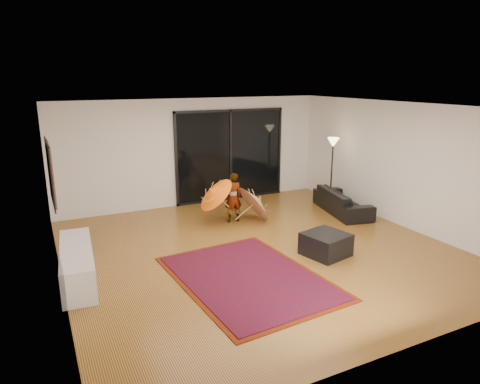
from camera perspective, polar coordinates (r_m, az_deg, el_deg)
floor at (r=8.28m, az=2.59°, el=-7.69°), size 7.00×7.00×0.00m
ceiling at (r=7.65m, az=2.83°, el=11.30°), size 7.00×7.00×0.00m
wall_back at (r=10.99m, az=-6.13°, el=5.29°), size 7.00×0.00×7.00m
wall_front at (r=5.21m, az=21.67°, el=-6.86°), size 7.00×0.00×7.00m
wall_left at (r=6.94m, az=-23.57°, el=-1.69°), size 0.00×7.00×7.00m
wall_right at (r=9.99m, az=20.64°, el=3.42°), size 0.00×7.00×7.00m
sliding_door at (r=11.36m, az=-1.30°, el=4.93°), size 3.06×0.07×2.40m
painting at (r=7.84m, az=-23.95°, el=2.36°), size 0.04×1.28×1.08m
media_console at (r=7.51m, az=-20.88°, el=-8.94°), size 0.64×2.00×0.55m
speaker at (r=7.47m, az=-20.71°, el=-10.13°), size 0.29×0.29×0.28m
persian_rug at (r=7.18m, az=1.07°, el=-11.31°), size 2.36×3.16×0.02m
sofa at (r=10.70m, az=13.49°, el=-1.21°), size 1.14×2.01×0.55m
ottoman at (r=8.13m, az=11.36°, el=-6.84°), size 0.87×0.87×0.42m
floor_lamp at (r=11.06m, az=12.26°, el=5.20°), size 0.30×0.30×1.74m
child at (r=9.65m, az=-0.94°, el=-0.74°), size 0.42×0.29×1.14m
parasol_orange at (r=9.35m, az=-3.87°, el=-0.26°), size 0.75×0.88×0.89m
parasol_white at (r=9.80m, az=2.61°, el=-0.91°), size 0.70×0.97×0.99m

